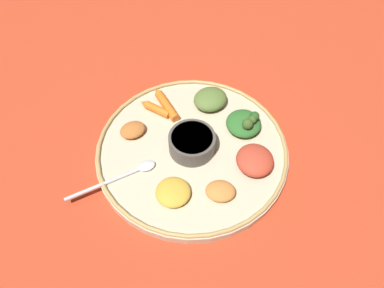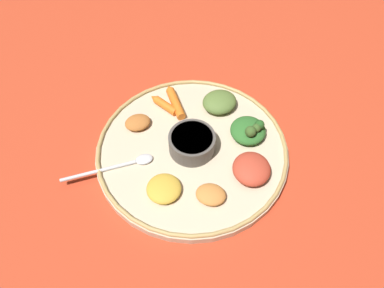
{
  "view_description": "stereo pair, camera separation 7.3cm",
  "coord_description": "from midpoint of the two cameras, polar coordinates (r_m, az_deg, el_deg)",
  "views": [
    {
      "loc": [
        0.18,
        -0.4,
        0.62
      ],
      "look_at": [
        0.0,
        0.0,
        0.03
      ],
      "focal_mm": 35.1,
      "sensor_mm": 36.0,
      "label": 1
    },
    {
      "loc": [
        0.24,
        -0.36,
        0.62
      ],
      "look_at": [
        0.0,
        0.0,
        0.03
      ],
      "focal_mm": 35.1,
      "sensor_mm": 36.0,
      "label": 2
    }
  ],
  "objects": [
    {
      "name": "platter_rim",
      "position": [
        0.74,
        2.82,
        -0.74
      ],
      "size": [
        0.38,
        0.38,
        0.01
      ],
      "primitive_type": "torus",
      "color": "tan",
      "rests_on": "platter"
    },
    {
      "name": "spoon",
      "position": [
        0.72,
        -7.77,
        -3.36
      ],
      "size": [
        0.12,
        0.15,
        0.01
      ],
      "color": "silver",
      "rests_on": "platter"
    },
    {
      "name": "carrot_outer",
      "position": [
        0.81,
        -1.74,
        5.88
      ],
      "size": [
        0.07,
        0.02,
        0.02
      ],
      "color": "orange",
      "rests_on": "platter"
    },
    {
      "name": "mound_lentil_yellow",
      "position": [
        0.68,
        -1.23,
        -7.02
      ],
      "size": [
        0.09,
        0.09,
        0.02
      ],
      "primitive_type": "ellipsoid",
      "rotation": [
        0.0,
        0.0,
        3.62
      ],
      "color": "gold",
      "rests_on": "platter"
    },
    {
      "name": "greens_pile",
      "position": [
        0.77,
        11.36,
        1.89
      ],
      "size": [
        0.1,
        0.1,
        0.05
      ],
      "color": "#2D6628",
      "rests_on": "platter"
    },
    {
      "name": "mound_berbere_red",
      "position": [
        0.71,
        11.96,
        -3.92
      ],
      "size": [
        0.1,
        0.1,
        0.03
      ],
      "primitive_type": "ellipsoid",
      "rotation": [
        0.0,
        0.0,
        5.24
      ],
      "color": "#B73D28",
      "rests_on": "platter"
    },
    {
      "name": "carrot_near_spoon",
      "position": [
        0.81,
        -0.04,
        6.35
      ],
      "size": [
        0.09,
        0.07,
        0.02
      ],
      "color": "orange",
      "rests_on": "platter"
    },
    {
      "name": "mound_chickpea",
      "position": [
        0.78,
        -5.61,
        3.1
      ],
      "size": [
        0.07,
        0.07,
        0.02
      ],
      "primitive_type": "ellipsoid",
      "rotation": [
        0.0,
        0.0,
        0.96
      ],
      "color": "#B2662D",
      "rests_on": "platter"
    },
    {
      "name": "center_bowl",
      "position": [
        0.73,
        2.87,
        0.07
      ],
      "size": [
        0.09,
        0.09,
        0.04
      ],
      "color": "#4C4742",
      "rests_on": "platter"
    },
    {
      "name": "mound_collards",
      "position": [
        0.81,
        6.81,
        6.21
      ],
      "size": [
        0.09,
        0.1,
        0.03
      ],
      "primitive_type": "ellipsoid",
      "rotation": [
        0.0,
        0.0,
        4.19
      ],
      "color": "#567033",
      "rests_on": "platter"
    },
    {
      "name": "platter",
      "position": [
        0.75,
        2.78,
        -1.27
      ],
      "size": [
        0.38,
        0.38,
        0.02
      ],
      "primitive_type": "cylinder",
      "color": "#C6B293",
      "rests_on": "ground_plane"
    },
    {
      "name": "mound_squash",
      "position": [
        0.68,
        5.98,
        -7.88
      ],
      "size": [
        0.07,
        0.06,
        0.02
      ],
      "primitive_type": "ellipsoid",
      "rotation": [
        0.0,
        0.0,
        3.51
      ],
      "color": "#C67A38",
      "rests_on": "platter"
    },
    {
      "name": "ground_plane",
      "position": [
        0.76,
        2.76,
        -1.65
      ],
      "size": [
        2.4,
        2.4,
        0.0
      ],
      "primitive_type": "plane",
      "color": "#B7381E"
    }
  ]
}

